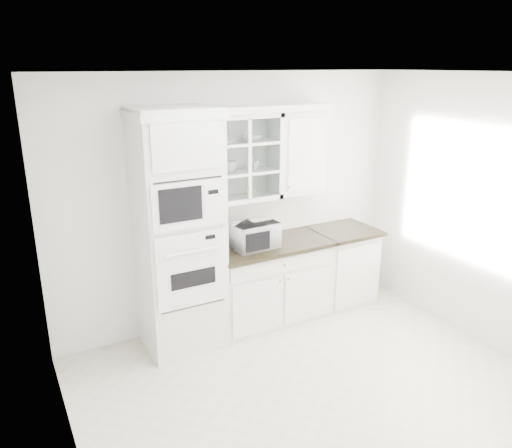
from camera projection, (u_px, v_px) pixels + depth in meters
ground at (324, 396)px, 4.34m from camera, size 4.00×3.50×0.01m
room_shell at (302, 188)px, 4.16m from camera, size 4.00×3.50×2.70m
oven_column at (179, 233)px, 4.82m from camera, size 0.76×0.68×2.40m
base_cabinet_run at (269, 281)px, 5.54m from camera, size 1.32×0.67×0.92m
extra_base_cabinet at (341, 265)px, 6.00m from camera, size 0.72×0.67×0.92m
upper_cabinet_glass at (242, 157)px, 5.12m from camera, size 0.80×0.33×0.90m
upper_cabinet_solid at (297, 152)px, 5.43m from camera, size 0.55×0.33×0.90m
crown_molding at (233, 110)px, 4.90m from camera, size 2.14×0.38×0.07m
countertop_microwave at (254, 235)px, 5.23m from camera, size 0.49×0.42×0.28m
bowl_a at (227, 141)px, 4.97m from camera, size 0.22×0.22×0.05m
bowl_b at (252, 137)px, 5.13m from camera, size 0.26×0.26×0.07m
cup_a at (230, 166)px, 5.10m from camera, size 0.17×0.17×0.11m
cup_b at (254, 165)px, 5.22m from camera, size 0.12×0.12×0.09m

